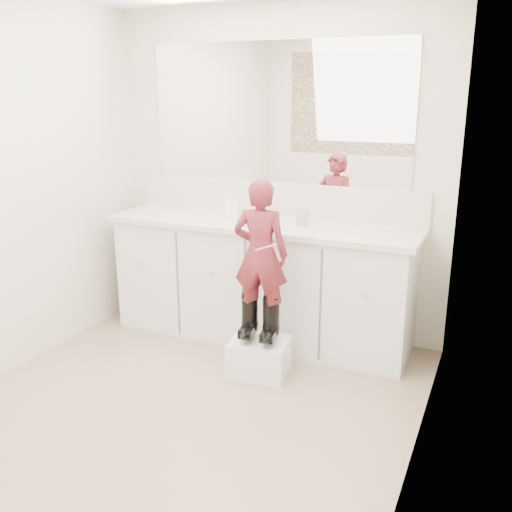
% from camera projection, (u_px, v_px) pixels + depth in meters
% --- Properties ---
extents(floor, '(3.00, 3.00, 0.00)m').
position_uv_depth(floor, '(176.00, 415.00, 3.27)').
color(floor, '#816654').
rests_on(floor, ground).
extents(wall_back, '(2.60, 0.00, 2.60)m').
position_uv_depth(wall_back, '(276.00, 174.00, 4.26)').
color(wall_back, beige).
rests_on(wall_back, floor).
extents(wall_right, '(0.00, 3.00, 3.00)m').
position_uv_depth(wall_right, '(425.00, 235.00, 2.43)').
color(wall_right, beige).
rests_on(wall_right, floor).
extents(vanity_cabinet, '(2.20, 0.55, 0.85)m').
position_uv_depth(vanity_cabinet, '(261.00, 283.00, 4.23)').
color(vanity_cabinet, silver).
rests_on(vanity_cabinet, floor).
extents(countertop, '(2.28, 0.58, 0.04)m').
position_uv_depth(countertop, '(260.00, 225.00, 4.09)').
color(countertop, beige).
rests_on(countertop, vanity_cabinet).
extents(backsplash, '(2.28, 0.03, 0.25)m').
position_uv_depth(backsplash, '(275.00, 199.00, 4.30)').
color(backsplash, beige).
rests_on(backsplash, countertop).
extents(mirror, '(2.00, 0.02, 1.00)m').
position_uv_depth(mirror, '(276.00, 113.00, 4.12)').
color(mirror, white).
rests_on(mirror, wall_back).
extents(faucet, '(0.08, 0.08, 0.10)m').
position_uv_depth(faucet, '(269.00, 211.00, 4.22)').
color(faucet, silver).
rests_on(faucet, countertop).
extents(cup, '(0.15, 0.15, 0.11)m').
position_uv_depth(cup, '(302.00, 217.00, 3.99)').
color(cup, beige).
rests_on(cup, countertop).
extents(soap_bottle, '(0.12, 0.12, 0.21)m').
position_uv_depth(soap_bottle, '(231.00, 204.00, 4.20)').
color(soap_bottle, white).
rests_on(soap_bottle, countertop).
extents(step_stool, '(0.41, 0.36, 0.24)m').
position_uv_depth(step_stool, '(259.00, 357.00, 3.73)').
color(step_stool, white).
rests_on(step_stool, floor).
extents(boot_left, '(0.14, 0.22, 0.31)m').
position_uv_depth(boot_left, '(250.00, 316.00, 3.70)').
color(boot_left, black).
rests_on(boot_left, step_stool).
extents(boot_right, '(0.14, 0.22, 0.31)m').
position_uv_depth(boot_right, '(271.00, 319.00, 3.64)').
color(boot_right, black).
rests_on(boot_right, step_stool).
extents(toddler, '(0.38, 0.27, 0.95)m').
position_uv_depth(toddler, '(261.00, 254.00, 3.56)').
color(toddler, '#AB343C').
rests_on(toddler, step_stool).
extents(toothbrush, '(0.14, 0.03, 0.06)m').
position_uv_depth(toothbrush, '(266.00, 247.00, 3.44)').
color(toothbrush, '#FF63BA').
rests_on(toothbrush, toddler).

